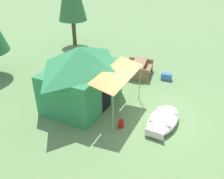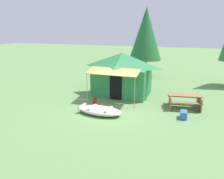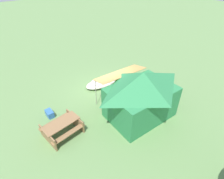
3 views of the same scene
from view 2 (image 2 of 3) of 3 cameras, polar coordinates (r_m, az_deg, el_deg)
ground_plane at (r=12.46m, az=-0.06°, el=-5.16°), size 80.00×80.00×0.00m
beached_rowboat at (r=11.92m, az=-2.93°, el=-5.11°), size 2.35×1.28×0.39m
canvas_cabin_tent at (r=14.97m, az=2.46°, el=3.94°), size 3.70×3.65×2.73m
picnic_table at (r=13.36m, az=17.26°, el=-2.33°), size 1.93×1.65×0.75m
cooler_box at (r=11.92m, az=17.02°, el=-5.89°), size 0.34×0.56×0.36m
fuel_can at (r=13.52m, az=-4.20°, el=-2.79°), size 0.29×0.29×0.34m
pine_tree_back_right at (r=20.76m, az=8.24°, el=13.24°), size 2.79×2.79×5.90m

